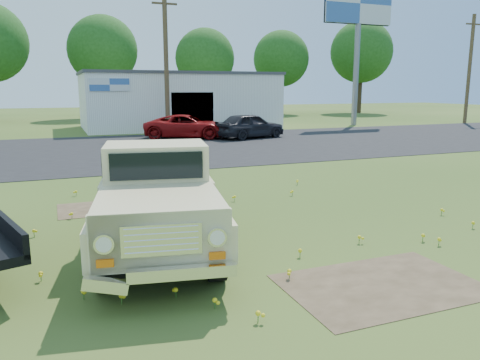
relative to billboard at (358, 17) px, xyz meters
The scene contains 15 objects.
ground 32.41m from the billboard, 129.76° to the right, with size 140.00×140.00×0.00m, color #304D18.
asphalt_lot 23.55m from the billboard, 155.68° to the right, with size 90.00×14.00×0.02m, color black.
dirt_patch_a 33.86m from the billboard, 124.38° to the right, with size 3.00×2.00×0.01m, color #483926.
dirt_patch_b 31.28m from the billboard, 136.97° to the right, with size 2.20×1.60×0.01m, color #483926.
commercial_building 15.69m from the billboard, 168.08° to the left, with size 14.20×8.20×4.15m.
billboard is the anchor object (origin of this frame).
utility_pole_mid 16.60m from the billboard, behind, with size 1.60×0.30×9.00m.
utility_pole_east 10.94m from the billboard, 11.52° to the right, with size 1.60×0.30×9.00m.
treeline_d 24.47m from the billboard, 137.56° to the left, with size 6.72×6.72×10.00m.
treeline_e 17.16m from the billboard, 118.13° to the left, with size 6.08×6.08×9.04m.
treeline_f 17.72m from the billboard, 83.47° to the left, with size 6.40×6.40×9.52m.
treeline_g 20.01m from the billboard, 53.06° to the left, with size 7.36×7.36×10.95m.
vintage_pickup_truck 33.03m from the billboard, 131.57° to the right, with size 2.15×5.54×2.01m, color beige, non-canonical shape.
red_pickup 18.14m from the billboard, 161.82° to the right, with size 2.33×5.06×1.41m, color maroon.
dark_sedan 15.75m from the billboard, 151.58° to the right, with size 1.78×4.42×1.51m, color black.
Camera 1 is at (-3.04, -8.46, 2.99)m, focal length 35.00 mm.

